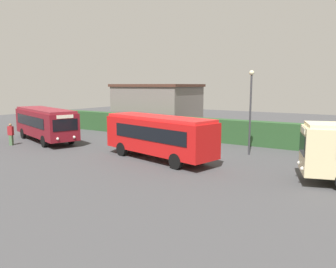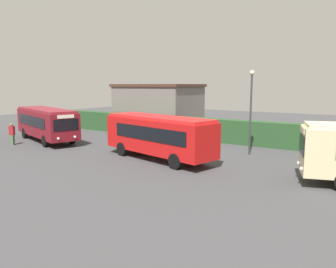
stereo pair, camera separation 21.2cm
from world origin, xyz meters
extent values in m
plane|color=#424244|center=(0.00, 0.00, 0.00)|extent=(86.70, 86.70, 0.00)
cube|color=maroon|center=(-13.84, -1.10, 1.68)|extent=(9.91, 5.44, 2.27)
cube|color=maroon|center=(-13.84, -1.10, 2.92)|extent=(9.57, 5.16, 0.20)
cube|color=black|center=(-13.71, 0.21, 1.96)|extent=(7.12, 2.41, 0.91)
cube|color=black|center=(-14.53, -2.22, 1.96)|extent=(7.12, 2.41, 0.91)
cube|color=black|center=(-9.27, -2.63, 1.96)|extent=(0.70, 1.98, 0.95)
cube|color=silver|center=(-9.27, -2.63, 2.64)|extent=(0.48, 1.33, 0.28)
cylinder|color=black|center=(-10.64, -0.94, 0.50)|extent=(1.04, 0.58, 1.00)
cylinder|color=black|center=(-11.38, -3.15, 0.50)|extent=(1.04, 0.58, 1.00)
cylinder|color=black|center=(-16.29, 0.95, 0.50)|extent=(1.04, 0.58, 1.00)
cylinder|color=black|center=(-17.03, -1.26, 0.50)|extent=(1.04, 0.58, 1.00)
sphere|color=silver|center=(-9.03, -1.97, 0.90)|extent=(0.22, 0.22, 0.22)
sphere|color=silver|center=(-9.47, -3.29, 0.90)|extent=(0.22, 0.22, 0.22)
cube|color=red|center=(-0.72, -1.81, 1.70)|extent=(9.27, 4.39, 2.29)
cube|color=red|center=(-0.72, -1.81, 2.94)|extent=(8.97, 4.14, 0.20)
cube|color=black|center=(-0.71, -3.06, 1.97)|extent=(6.81, 1.63, 0.92)
cube|color=black|center=(-0.15, -0.69, 1.97)|extent=(6.81, 1.63, 0.92)
cube|color=black|center=(-5.10, -0.78, 1.97)|extent=(0.49, 1.94, 0.96)
cube|color=silver|center=(-5.10, -0.78, 2.66)|extent=(0.34, 1.30, 0.28)
cylinder|color=black|center=(-3.68, -2.25, 0.50)|extent=(1.04, 0.50, 1.00)
cylinder|color=black|center=(-3.18, -0.10, 0.50)|extent=(1.04, 0.50, 1.00)
cylinder|color=black|center=(1.73, -3.52, 0.50)|extent=(1.04, 0.50, 1.00)
cylinder|color=black|center=(2.23, -1.36, 0.50)|extent=(1.04, 0.50, 1.00)
sphere|color=silver|center=(-5.27, -1.42, 0.90)|extent=(0.22, 0.22, 0.22)
sphere|color=silver|center=(-4.96, -0.13, 0.90)|extent=(0.22, 0.22, 0.22)
cube|color=black|center=(8.80, -2.24, 2.08)|extent=(0.64, 1.89, 1.03)
cube|color=silver|center=(8.80, -2.24, 2.83)|extent=(0.44, 1.27, 0.28)
cylinder|color=black|center=(10.30, -0.60, 0.50)|extent=(1.04, 0.57, 1.00)
sphere|color=silver|center=(8.99, -2.88, 0.90)|extent=(0.22, 0.22, 0.22)
sphere|color=silver|center=(8.58, -1.62, 0.90)|extent=(0.22, 0.22, 0.22)
cube|color=#4C6B47|center=(-14.57, -4.09, 0.44)|extent=(0.35, 0.32, 0.89)
cube|color=maroon|center=(-14.57, -4.09, 1.27)|extent=(0.51, 0.40, 0.77)
sphere|color=#8C6647|center=(-14.57, -4.09, 1.78)|extent=(0.24, 0.24, 0.24)
cube|color=#294E28|center=(0.00, 7.23, 1.05)|extent=(55.35, 1.19, 2.10)
cube|color=slate|center=(-9.79, 11.32, 2.48)|extent=(8.67, 6.49, 4.97)
cube|color=#4C2D23|center=(-9.79, 11.32, 5.12)|extent=(9.02, 6.75, 0.30)
cone|color=orange|center=(-7.35, 2.07, 0.30)|extent=(0.36, 0.36, 0.60)
cylinder|color=#38383D|center=(4.08, 3.18, 2.93)|extent=(0.14, 0.14, 5.87)
sphere|color=beige|center=(4.08, 3.18, 6.05)|extent=(0.36, 0.36, 0.36)
camera|label=1|loc=(12.17, -20.73, 5.18)|focal=35.68mm
camera|label=2|loc=(12.35, -20.61, 5.18)|focal=35.68mm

